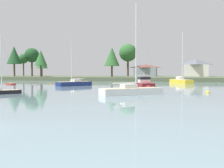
# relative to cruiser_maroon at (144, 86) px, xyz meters

# --- Properties ---
(far_shore_bank) EXTENTS (172.85, 49.18, 1.43)m
(far_shore_bank) POSITION_rel_cruiser_maroon_xyz_m (-4.57, 62.05, 0.17)
(far_shore_bank) COLOR #4C563D
(far_shore_bank) RESTS_ON ground
(cruiser_maroon) EXTENTS (5.48, 8.78, 4.50)m
(cruiser_maroon) POSITION_rel_cruiser_maroon_xyz_m (0.00, 0.00, 0.00)
(cruiser_maroon) COLOR maroon
(cruiser_maroon) RESTS_ON ground
(sailboat_yellow) EXTENTS (6.64, 10.00, 15.29)m
(sailboat_yellow) POSITION_rel_cruiser_maroon_xyz_m (6.80, 25.95, -0.23)
(sailboat_yellow) COLOR gold
(sailboat_yellow) RESTS_ON ground
(dinghy_red) EXTENTS (3.40, 2.59, 0.50)m
(dinghy_red) POSITION_rel_cruiser_maroon_xyz_m (-35.80, 8.27, -0.42)
(dinghy_red) COLOR #B2231E
(dinghy_red) RESTS_ON ground
(sailboat_white) EXTENTS (8.50, 7.46, 13.30)m
(sailboat_white) POSITION_rel_cruiser_maroon_xyz_m (0.14, -14.55, -0.28)
(sailboat_white) COLOR white
(sailboat_white) RESTS_ON ground
(dinghy_cream) EXTENTS (2.92, 2.28, 0.42)m
(dinghy_cream) POSITION_rel_cruiser_maroon_xyz_m (-30.21, 10.77, -0.44)
(dinghy_cream) COLOR beige
(dinghy_cream) RESTS_ON ground
(sailboat_navy) EXTENTS (6.67, 8.48, 11.33)m
(sailboat_navy) POSITION_rel_cruiser_maroon_xyz_m (-17.20, 6.08, -0.29)
(sailboat_navy) COLOR navy
(sailboat_navy) RESTS_ON ground
(mooring_buoy_yellow) EXTENTS (0.51, 0.51, 0.56)m
(mooring_buoy_yellow) POSITION_rel_cruiser_maroon_xyz_m (10.72, -8.81, -0.46)
(mooring_buoy_yellow) COLOR yellow
(mooring_buoy_yellow) RESTS_ON ground
(mooring_buoy_orange) EXTENTS (0.44, 0.44, 0.49)m
(mooring_buoy_orange) POSITION_rel_cruiser_maroon_xyz_m (-26.50, 12.23, -0.47)
(mooring_buoy_orange) COLOR orange
(mooring_buoy_orange) RESTS_ON ground
(mooring_buoy_white) EXTENTS (0.34, 0.34, 0.39)m
(mooring_buoy_white) POSITION_rel_cruiser_maroon_xyz_m (-3.81, 15.77, -0.49)
(mooring_buoy_white) COLOR white
(mooring_buoy_white) RESTS_ON ground
(shore_tree_left) EXTENTS (6.37, 6.37, 12.22)m
(shore_tree_left) POSITION_rel_cruiser_maroon_xyz_m (-20.98, 54.68, 9.15)
(shore_tree_left) COLOR brown
(shore_tree_left) RESTS_ON far_shore_bank
(shore_tree_inland_c) EXTENTS (7.83, 7.83, 14.36)m
(shore_tree_inland_c) POSITION_rel_cruiser_maroon_xyz_m (-15.94, 63.37, 11.25)
(shore_tree_inland_c) COLOR brown
(shore_tree_inland_c) RESTS_ON far_shore_bank
(shore_tree_left_mid) EXTENTS (4.91, 4.91, 9.56)m
(shore_tree_left_mid) POSITION_rel_cruiser_maroon_xyz_m (-52.31, 52.81, 7.41)
(shore_tree_left_mid) COLOR brown
(shore_tree_left_mid) RESTS_ON far_shore_bank
(shore_tree_right_mid) EXTENTS (5.03, 5.03, 10.65)m
(shore_tree_right_mid) POSITION_rel_cruiser_maroon_xyz_m (-47.46, 43.53, 8.39)
(shore_tree_right_mid) COLOR brown
(shore_tree_right_mid) RESTS_ON far_shore_bank
(shore_tree_inland_b) EXTENTS (4.84, 4.84, 10.96)m
(shore_tree_inland_b) POSITION_rel_cruiser_maroon_xyz_m (-68.97, 64.03, 9.29)
(shore_tree_inland_b) COLOR brown
(shore_tree_inland_b) RESTS_ON far_shore_bank
(shore_tree_center_left) EXTENTS (6.49, 6.49, 12.76)m
(shore_tree_center_left) POSITION_rel_cruiser_maroon_xyz_m (-58.47, 54.77, 10.30)
(shore_tree_center_left) COLOR brown
(shore_tree_center_left) RESTS_ON far_shore_bank
(shore_tree_center) EXTENTS (6.19, 6.19, 13.01)m
(shore_tree_center) POSITION_rel_cruiser_maroon_xyz_m (-63.01, 48.23, 10.04)
(shore_tree_center) COLOR brown
(shore_tree_center) RESTS_ON far_shore_bank
(cottage_hillside) EXTENTS (10.33, 6.53, 5.18)m
(cottage_hillside) POSITION_rel_cruiser_maroon_xyz_m (-8.15, 63.55, 3.55)
(cottage_hillside) COLOR gray
(cottage_hillside) RESTS_ON far_shore_bank
(cottage_near_water) EXTENTS (11.08, 10.07, 7.76)m
(cottage_near_water) POSITION_rel_cruiser_maroon_xyz_m (13.13, 72.18, 4.90)
(cottage_near_water) COLOR silver
(cottage_near_water) RESTS_ON far_shore_bank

